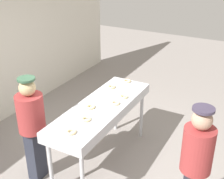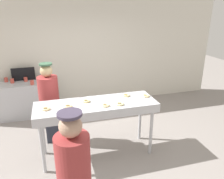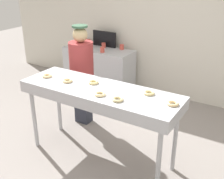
{
  "view_description": "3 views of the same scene",
  "coord_description": "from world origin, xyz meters",
  "px_view_note": "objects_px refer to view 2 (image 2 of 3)",
  "views": [
    {
      "loc": [
        -3.4,
        -2.03,
        3.16
      ],
      "look_at": [
        0.29,
        -0.02,
        1.16
      ],
      "focal_mm": 48.66,
      "sensor_mm": 36.0,
      "label": 1
    },
    {
      "loc": [
        -0.68,
        -3.41,
        2.55
      ],
      "look_at": [
        0.29,
        0.03,
        1.23
      ],
      "focal_mm": 35.52,
      "sensor_mm": 36.0,
      "label": 2
    },
    {
      "loc": [
        1.81,
        -2.66,
        2.41
      ],
      "look_at": [
        0.27,
        -0.14,
        1.12
      ],
      "focal_mm": 45.34,
      "sensor_mm": 36.0,
      "label": 3
    }
  ],
  "objects_px": {
    "prep_counter": "(26,100)",
    "paper_cup_4": "(12,81)",
    "plain_donut_1": "(120,104)",
    "paper_cup_2": "(6,80)",
    "menu_display": "(23,74)",
    "plain_donut_4": "(106,105)",
    "plain_donut_3": "(68,106)",
    "paper_cup_3": "(32,82)",
    "fryer_conveyor": "(96,108)",
    "worker_baker": "(49,98)",
    "plain_donut_6": "(146,96)",
    "plain_donut_0": "(46,109)",
    "plain_donut_5": "(126,95)",
    "paper_cup_0": "(26,79)",
    "paper_cup_1": "(42,77)",
    "customer_waiting": "(74,175)",
    "plain_donut_2": "(86,101)"
  },
  "relations": [
    {
      "from": "worker_baker",
      "to": "paper_cup_4",
      "type": "bearing_deg",
      "value": -46.28
    },
    {
      "from": "paper_cup_2",
      "to": "menu_display",
      "type": "distance_m",
      "value": 0.42
    },
    {
      "from": "plain_donut_6",
      "to": "paper_cup_3",
      "type": "xyz_separation_m",
      "value": [
        -2.09,
        1.79,
        -0.13
      ]
    },
    {
      "from": "fryer_conveyor",
      "to": "paper_cup_0",
      "type": "xyz_separation_m",
      "value": [
        -1.31,
        2.13,
        -0.03
      ]
    },
    {
      "from": "fryer_conveyor",
      "to": "plain_donut_6",
      "type": "bearing_deg",
      "value": 2.39
    },
    {
      "from": "plain_donut_0",
      "to": "plain_donut_1",
      "type": "bearing_deg",
      "value": -6.63
    },
    {
      "from": "plain_donut_5",
      "to": "paper_cup_1",
      "type": "xyz_separation_m",
      "value": [
        -1.53,
        2.05,
        -0.13
      ]
    },
    {
      "from": "fryer_conveyor",
      "to": "plain_donut_4",
      "type": "relative_size",
      "value": 15.73
    },
    {
      "from": "menu_display",
      "to": "plain_donut_4",
      "type": "bearing_deg",
      "value": -58.25
    },
    {
      "from": "fryer_conveyor",
      "to": "plain_donut_0",
      "type": "distance_m",
      "value": 0.83
    },
    {
      "from": "paper_cup_0",
      "to": "paper_cup_1",
      "type": "xyz_separation_m",
      "value": [
        0.38,
        0.08,
        0.0
      ]
    },
    {
      "from": "plain_donut_0",
      "to": "plain_donut_5",
      "type": "xyz_separation_m",
      "value": [
        1.43,
        0.2,
        0.0
      ]
    },
    {
      "from": "plain_donut_3",
      "to": "paper_cup_0",
      "type": "xyz_separation_m",
      "value": [
        -0.84,
        2.17,
        -0.13
      ]
    },
    {
      "from": "plain_donut_5",
      "to": "paper_cup_2",
      "type": "relative_size",
      "value": 1.28
    },
    {
      "from": "plain_donut_0",
      "to": "plain_donut_4",
      "type": "distance_m",
      "value": 0.96
    },
    {
      "from": "plain_donut_3",
      "to": "worker_baker",
      "type": "height_order",
      "value": "worker_baker"
    },
    {
      "from": "plain_donut_5",
      "to": "paper_cup_0",
      "type": "relative_size",
      "value": 1.28
    },
    {
      "from": "plain_donut_6",
      "to": "paper_cup_3",
      "type": "bearing_deg",
      "value": 139.41
    },
    {
      "from": "plain_donut_0",
      "to": "plain_donut_4",
      "type": "xyz_separation_m",
      "value": [
        0.95,
        -0.12,
        0.0
      ]
    },
    {
      "from": "plain_donut_4",
      "to": "plain_donut_6",
      "type": "bearing_deg",
      "value": 14.25
    },
    {
      "from": "plain_donut_1",
      "to": "plain_donut_2",
      "type": "bearing_deg",
      "value": 152.19
    },
    {
      "from": "paper_cup_2",
      "to": "paper_cup_4",
      "type": "xyz_separation_m",
      "value": [
        0.16,
        -0.14,
        0.0
      ]
    },
    {
      "from": "paper_cup_3",
      "to": "paper_cup_4",
      "type": "relative_size",
      "value": 1.0
    },
    {
      "from": "prep_counter",
      "to": "fryer_conveyor",
      "type": "bearing_deg",
      "value": -55.78
    },
    {
      "from": "plain_donut_3",
      "to": "plain_donut_1",
      "type": "bearing_deg",
      "value": -9.65
    },
    {
      "from": "paper_cup_4",
      "to": "paper_cup_1",
      "type": "bearing_deg",
      "value": 10.79
    },
    {
      "from": "plain_donut_0",
      "to": "plain_donut_5",
      "type": "distance_m",
      "value": 1.44
    },
    {
      "from": "plain_donut_1",
      "to": "paper_cup_2",
      "type": "height_order",
      "value": "plain_donut_1"
    },
    {
      "from": "plain_donut_0",
      "to": "prep_counter",
      "type": "distance_m",
      "value": 2.2
    },
    {
      "from": "plain_donut_3",
      "to": "plain_donut_6",
      "type": "bearing_deg",
      "value": 3.14
    },
    {
      "from": "plain_donut_1",
      "to": "customer_waiting",
      "type": "xyz_separation_m",
      "value": [
        -0.93,
        -1.37,
        -0.09
      ]
    },
    {
      "from": "plain_donut_5",
      "to": "customer_waiting",
      "type": "relative_size",
      "value": 0.08
    },
    {
      "from": "plain_donut_6",
      "to": "plain_donut_1",
      "type": "bearing_deg",
      "value": -158.7
    },
    {
      "from": "worker_baker",
      "to": "paper_cup_1",
      "type": "relative_size",
      "value": 15.64
    },
    {
      "from": "paper_cup_4",
      "to": "worker_baker",
      "type": "bearing_deg",
      "value": -59.44
    },
    {
      "from": "plain_donut_0",
      "to": "paper_cup_2",
      "type": "xyz_separation_m",
      "value": [
        -0.95,
        2.27,
        -0.13
      ]
    },
    {
      "from": "plain_donut_6",
      "to": "plain_donut_5",
      "type": "bearing_deg",
      "value": 160.26
    },
    {
      "from": "paper_cup_2",
      "to": "plain_donut_4",
      "type": "bearing_deg",
      "value": -51.6
    },
    {
      "from": "paper_cup_2",
      "to": "paper_cup_3",
      "type": "relative_size",
      "value": 1.0
    },
    {
      "from": "fryer_conveyor",
      "to": "paper_cup_0",
      "type": "distance_m",
      "value": 2.5
    },
    {
      "from": "paper_cup_0",
      "to": "paper_cup_4",
      "type": "relative_size",
      "value": 1.0
    },
    {
      "from": "fryer_conveyor",
      "to": "plain_donut_1",
      "type": "xyz_separation_m",
      "value": [
        0.37,
        -0.18,
        0.1
      ]
    },
    {
      "from": "plain_donut_0",
      "to": "plain_donut_6",
      "type": "height_order",
      "value": "same"
    },
    {
      "from": "plain_donut_3",
      "to": "paper_cup_3",
      "type": "distance_m",
      "value": 1.99
    },
    {
      "from": "plain_donut_2",
      "to": "paper_cup_0",
      "type": "bearing_deg",
      "value": 119.75
    },
    {
      "from": "prep_counter",
      "to": "worker_baker",
      "type": "bearing_deg",
      "value": -66.4
    },
    {
      "from": "plain_donut_6",
      "to": "paper_cup_2",
      "type": "height_order",
      "value": "plain_donut_6"
    },
    {
      "from": "plain_donut_6",
      "to": "plain_donut_4",
      "type": "bearing_deg",
      "value": -165.75
    },
    {
      "from": "fryer_conveyor",
      "to": "paper_cup_1",
      "type": "distance_m",
      "value": 2.4
    },
    {
      "from": "prep_counter",
      "to": "paper_cup_4",
      "type": "height_order",
      "value": "paper_cup_4"
    }
  ]
}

